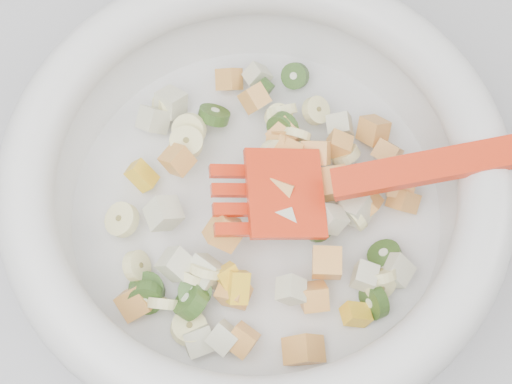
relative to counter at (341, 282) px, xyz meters
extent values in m
cube|color=#A6A6AC|center=(0.00, 0.00, 0.00)|extent=(2.00, 0.60, 0.90)
cylinder|color=silver|center=(-0.13, -0.06, 0.46)|extent=(0.31, 0.31, 0.02)
torus|color=silver|center=(-0.13, -0.06, 0.53)|extent=(0.38, 0.38, 0.04)
cylinder|color=#E9E89B|center=(-0.09, -0.02, 0.50)|extent=(0.03, 0.02, 0.03)
cylinder|color=#E9E89B|center=(-0.12, -0.04, 0.51)|extent=(0.03, 0.03, 0.03)
cylinder|color=#E9E89B|center=(-0.19, 0.04, 0.48)|extent=(0.02, 0.03, 0.03)
cylinder|color=#E9E89B|center=(-0.18, 0.00, 0.50)|extent=(0.04, 0.04, 0.01)
cylinder|color=#E9E89B|center=(-0.10, 0.01, 0.49)|extent=(0.03, 0.02, 0.02)
cylinder|color=#E9E89B|center=(-0.19, -0.11, 0.49)|extent=(0.04, 0.03, 0.04)
cylinder|color=#E9E89B|center=(-0.06, -0.15, 0.48)|extent=(0.03, 0.02, 0.03)
cylinder|color=#E9E89B|center=(-0.18, -0.11, 0.50)|extent=(0.03, 0.02, 0.03)
cylinder|color=#E9E89B|center=(-0.10, 0.01, 0.49)|extent=(0.03, 0.02, 0.03)
cylinder|color=#E9E89B|center=(-0.24, -0.09, 0.48)|extent=(0.02, 0.03, 0.03)
cylinder|color=#E9E89B|center=(-0.22, -0.13, 0.48)|extent=(0.03, 0.02, 0.03)
cylinder|color=#E9E89B|center=(-0.18, 0.01, 0.49)|extent=(0.03, 0.03, 0.03)
cylinder|color=#E9E89B|center=(-0.07, 0.01, 0.49)|extent=(0.03, 0.03, 0.03)
cylinder|color=#E9E89B|center=(-0.20, -0.15, 0.48)|extent=(0.03, 0.03, 0.02)
cylinder|color=#E9E89B|center=(-0.06, -0.09, 0.49)|extent=(0.02, 0.03, 0.03)
cylinder|color=#E9E89B|center=(-0.06, -0.04, 0.49)|extent=(0.03, 0.02, 0.03)
cylinder|color=#E9E89B|center=(-0.05, -0.14, 0.48)|extent=(0.03, 0.02, 0.03)
cylinder|color=#E9E89B|center=(-0.24, -0.05, 0.49)|extent=(0.04, 0.04, 0.02)
cube|color=#FDB550|center=(-0.11, -0.15, 0.48)|extent=(0.02, 0.03, 0.03)
cube|color=#FDB550|center=(-0.24, -0.12, 0.48)|extent=(0.03, 0.03, 0.04)
cube|color=#FDB550|center=(-0.16, -0.09, 0.50)|extent=(0.03, 0.03, 0.04)
cube|color=#FDB550|center=(-0.17, -0.13, 0.49)|extent=(0.03, 0.03, 0.02)
cube|color=#FDB550|center=(-0.03, -0.02, 0.48)|extent=(0.03, 0.03, 0.03)
cube|color=#FDB550|center=(-0.09, -0.13, 0.49)|extent=(0.03, 0.03, 0.02)
cube|color=#FDB550|center=(-0.12, -0.07, 0.51)|extent=(0.03, 0.03, 0.03)
cube|color=#FDB550|center=(-0.13, -0.18, 0.48)|extent=(0.03, 0.02, 0.03)
cube|color=#FDB550|center=(-0.08, -0.04, 0.50)|extent=(0.03, 0.03, 0.03)
cube|color=#FDB550|center=(-0.07, -0.06, 0.50)|extent=(0.03, 0.03, 0.03)
cube|color=#FDB550|center=(-0.10, -0.01, 0.50)|extent=(0.03, 0.03, 0.03)
cube|color=#FDB550|center=(-0.06, -0.03, 0.49)|extent=(0.03, 0.03, 0.02)
cube|color=#FDB550|center=(-0.12, 0.03, 0.49)|extent=(0.03, 0.03, 0.03)
cube|color=#FDB550|center=(-0.11, -0.04, 0.51)|extent=(0.03, 0.03, 0.02)
cube|color=#FDB550|center=(-0.02, -0.08, 0.48)|extent=(0.03, 0.03, 0.03)
cube|color=#FDB550|center=(-0.10, -0.02, 0.50)|extent=(0.02, 0.03, 0.03)
cube|color=#FDB550|center=(-0.19, -0.02, 0.50)|extent=(0.03, 0.03, 0.03)
cube|color=#FDB550|center=(-0.17, -0.17, 0.48)|extent=(0.03, 0.03, 0.03)
cube|color=#FDB550|center=(-0.11, -0.03, 0.51)|extent=(0.03, 0.03, 0.03)
cube|color=#FDB550|center=(-0.02, -0.07, 0.48)|extent=(0.03, 0.03, 0.03)
cube|color=#FDB550|center=(-0.02, -0.04, 0.48)|extent=(0.03, 0.03, 0.03)
cube|color=#FDB550|center=(-0.05, -0.08, 0.49)|extent=(0.04, 0.03, 0.04)
cube|color=#FDB550|center=(-0.13, 0.06, 0.48)|extent=(0.03, 0.03, 0.03)
cylinder|color=#4E8F2F|center=(-0.23, -0.11, 0.48)|extent=(0.04, 0.04, 0.01)
cylinder|color=#4E8F2F|center=(-0.11, 0.04, 0.48)|extent=(0.03, 0.03, 0.04)
cylinder|color=#4E8F2F|center=(-0.08, 0.05, 0.48)|extent=(0.02, 0.03, 0.03)
cylinder|color=#4E8F2F|center=(-0.06, -0.16, 0.48)|extent=(0.02, 0.04, 0.04)
cylinder|color=#4E8F2F|center=(-0.15, 0.02, 0.49)|extent=(0.04, 0.04, 0.03)
cylinder|color=#4E8F2F|center=(-0.23, -0.12, 0.48)|extent=(0.04, 0.03, 0.04)
cylinder|color=#4E8F2F|center=(-0.09, -0.10, 0.50)|extent=(0.03, 0.03, 0.02)
cylinder|color=#4E8F2F|center=(-0.20, -0.13, 0.49)|extent=(0.04, 0.04, 0.03)
cylinder|color=#4E8F2F|center=(-0.10, -0.01, 0.50)|extent=(0.03, 0.03, 0.03)
cylinder|color=#4E8F2F|center=(-0.20, -0.12, 0.49)|extent=(0.04, 0.04, 0.02)
cylinder|color=#4E8F2F|center=(-0.05, -0.12, 0.48)|extent=(0.04, 0.04, 0.02)
cube|color=beige|center=(-0.21, -0.06, 0.50)|extent=(0.03, 0.03, 0.03)
cube|color=beige|center=(-0.20, 0.03, 0.48)|extent=(0.03, 0.03, 0.03)
cube|color=beige|center=(-0.04, -0.14, 0.48)|extent=(0.03, 0.03, 0.03)
cube|color=beige|center=(-0.05, -0.01, 0.48)|extent=(0.02, 0.02, 0.02)
cube|color=beige|center=(-0.06, -0.09, 0.49)|extent=(0.03, 0.03, 0.03)
cube|color=beige|center=(-0.13, -0.14, 0.49)|extent=(0.03, 0.02, 0.02)
cube|color=beige|center=(-0.08, -0.09, 0.50)|extent=(0.03, 0.02, 0.03)
cube|color=beige|center=(-0.11, 0.05, 0.48)|extent=(0.03, 0.02, 0.03)
cube|color=beige|center=(-0.07, -0.14, 0.49)|extent=(0.03, 0.02, 0.02)
cube|color=beige|center=(-0.12, -0.09, 0.51)|extent=(0.02, 0.02, 0.02)
cube|color=beige|center=(-0.18, -0.11, 0.49)|extent=(0.03, 0.03, 0.03)
cube|color=beige|center=(-0.18, -0.16, 0.48)|extent=(0.03, 0.03, 0.03)
cube|color=beige|center=(-0.20, -0.16, 0.47)|extent=(0.03, 0.03, 0.03)
cube|color=beige|center=(-0.21, -0.10, 0.49)|extent=(0.03, 0.03, 0.03)
cube|color=beige|center=(-0.19, 0.04, 0.48)|extent=(0.03, 0.03, 0.03)
cube|color=yellow|center=(-0.22, -0.02, 0.48)|extent=(0.03, 0.03, 0.03)
cube|color=yellow|center=(-0.16, -0.13, 0.50)|extent=(0.02, 0.03, 0.03)
cube|color=yellow|center=(-0.08, -0.16, 0.48)|extent=(0.02, 0.02, 0.02)
cube|color=yellow|center=(-0.17, -0.12, 0.49)|extent=(0.02, 0.03, 0.02)
cube|color=red|center=(-0.11, -0.07, 0.52)|extent=(0.07, 0.08, 0.03)
cube|color=red|center=(-0.15, -0.04, 0.51)|extent=(0.03, 0.01, 0.01)
cube|color=red|center=(-0.15, -0.06, 0.51)|extent=(0.03, 0.01, 0.01)
cube|color=red|center=(-0.16, -0.08, 0.51)|extent=(0.03, 0.01, 0.01)
cube|color=red|center=(-0.16, -0.09, 0.51)|extent=(0.03, 0.01, 0.01)
cube|color=red|center=(0.02, -0.09, 0.55)|extent=(0.21, 0.05, 0.06)
camera|label=1|loc=(-0.19, -0.30, 1.05)|focal=55.00mm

